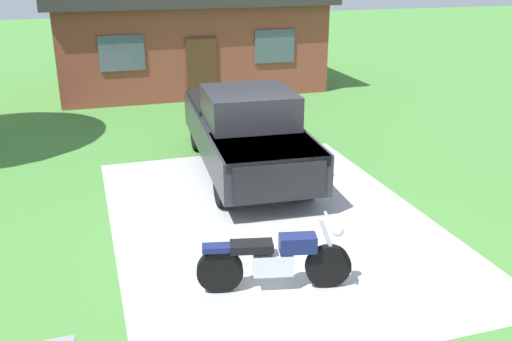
% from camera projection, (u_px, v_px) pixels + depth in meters
% --- Properties ---
extents(ground_plane, '(80.00, 80.00, 0.00)m').
position_uv_depth(ground_plane, '(271.00, 221.00, 10.23)').
color(ground_plane, '#4B893B').
extents(driveway_pad, '(5.61, 7.80, 0.01)m').
position_uv_depth(driveway_pad, '(271.00, 220.00, 10.23)').
color(driveway_pad, '#B4B4B4').
rests_on(driveway_pad, ground).
extents(motorcycle, '(2.19, 0.82, 1.09)m').
position_uv_depth(motorcycle, '(276.00, 260.00, 7.96)').
color(motorcycle, black).
rests_on(motorcycle, ground).
extents(pickup_truck, '(2.36, 5.74, 1.90)m').
position_uv_depth(pickup_truck, '(245.00, 128.00, 12.41)').
color(pickup_truck, black).
rests_on(pickup_truck, ground).
extents(neighbor_house, '(9.60, 5.60, 3.50)m').
position_uv_depth(neighbor_house, '(186.00, 37.00, 20.45)').
color(neighbor_house, brown).
rests_on(neighbor_house, ground).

